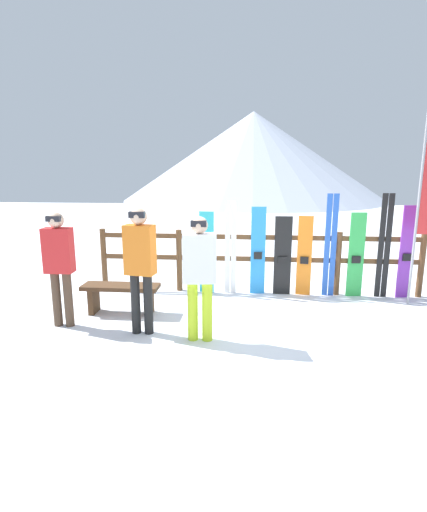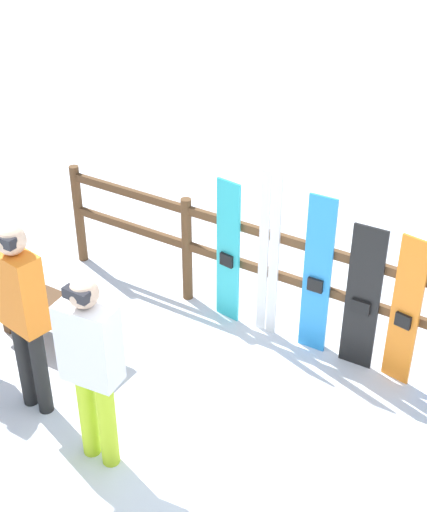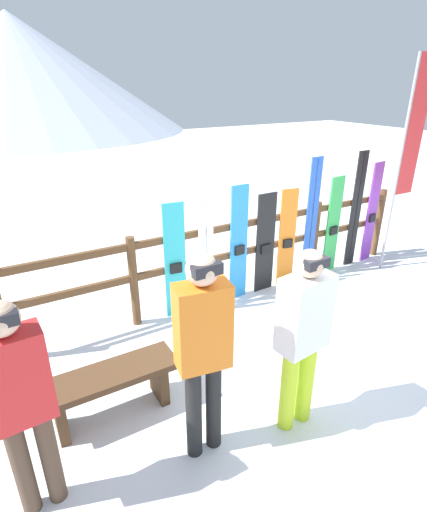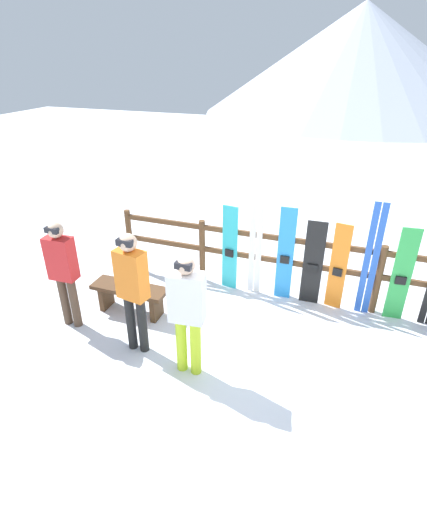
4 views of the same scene
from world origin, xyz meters
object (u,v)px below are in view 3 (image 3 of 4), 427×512
at_px(bench, 110,384).
at_px(snowboard_black_stripe, 265,244).
at_px(ski_pair_black, 356,210).
at_px(person_orange, 203,344).
at_px(ski_pair_white, 206,247).
at_px(snowboard_purple, 372,213).
at_px(rental_flag, 409,144).
at_px(ski_pair_blue, 311,220).
at_px(snowboard_blue, 239,244).
at_px(person_white, 303,330).
at_px(snowboard_cyan, 175,262).
at_px(snowboard_green, 333,226).
at_px(person_red, 20,397).
at_px(snowboard_orange, 287,238).

distance_m(bench, snowboard_black_stripe, 2.75).
height_order(bench, ski_pair_black, ski_pair_black).
height_order(bench, person_orange, person_orange).
distance_m(ski_pair_white, snowboard_purple, 2.92).
xyz_separation_m(ski_pair_black, rental_flag, (0.46, -0.34, 0.97)).
distance_m(bench, ski_pair_blue, 3.50).
bearing_deg(snowboard_blue, snowboard_purple, 0.00).
relative_size(snowboard_purple, rental_flag, 0.52).
distance_m(snowboard_black_stripe, ski_pair_blue, 0.81).
height_order(person_white, snowboard_blue, person_white).
bearing_deg(bench, ski_pair_black, 16.03).
xyz_separation_m(snowboard_cyan, snowboard_purple, (3.33, 0.00, 0.07)).
bearing_deg(rental_flag, snowboard_black_stripe, 170.90).
relative_size(ski_pair_white, snowboard_green, 1.13).
height_order(person_red, person_orange, person_orange).
xyz_separation_m(person_white, person_red, (-1.93, 0.30, 0.01)).
height_order(bench, snowboard_cyan, snowboard_cyan).
bearing_deg(rental_flag, ski_pair_blue, 165.58).
xyz_separation_m(person_white, snowboard_blue, (0.75, 2.02, -0.16)).
bearing_deg(snowboard_green, ski_pair_black, 0.45).
bearing_deg(snowboard_black_stripe, snowboard_green, 0.00).
relative_size(person_red, snowboard_orange, 1.15).
height_order(person_orange, ski_pair_blue, ski_pair_blue).
distance_m(bench, snowboard_blue, 2.40).
distance_m(bench, rental_flag, 4.90).
xyz_separation_m(snowboard_orange, snowboard_purple, (1.66, 0.00, 0.09)).
xyz_separation_m(person_red, snowboard_blue, (2.68, 1.72, -0.17)).
bearing_deg(rental_flag, person_white, -152.97).
bearing_deg(snowboard_cyan, snowboard_black_stripe, -0.00).
xyz_separation_m(snowboard_green, rental_flag, (0.90, -0.34, 1.13)).
xyz_separation_m(person_red, ski_pair_black, (4.76, 1.72, -0.05)).
relative_size(ski_pair_blue, rental_flag, 0.58).
relative_size(snowboard_cyan, snowboard_blue, 0.94).
bearing_deg(ski_pair_blue, person_orange, -145.58).
bearing_deg(person_red, ski_pair_black, 19.90).
relative_size(ski_pair_blue, ski_pair_black, 0.99).
bearing_deg(snowboard_green, snowboard_cyan, -180.00).
bearing_deg(snowboard_black_stripe, snowboard_purple, 0.01).
distance_m(snowboard_blue, ski_pair_black, 2.08).
bearing_deg(snowboard_green, rental_flag, -20.63).
bearing_deg(snowboard_orange, bench, -157.33).
bearing_deg(ski_pair_black, snowboard_blue, -179.91).
relative_size(ski_pair_white, snowboard_blue, 1.07).
height_order(snowboard_green, snowboard_purple, snowboard_purple).
bearing_deg(person_orange, snowboard_orange, 38.94).
distance_m(person_red, snowboard_green, 4.65).
xyz_separation_m(snowboard_black_stripe, rental_flag, (2.12, -0.34, 1.17)).
bearing_deg(ski_pair_black, snowboard_purple, -0.52).
bearing_deg(person_red, person_orange, -7.44).
height_order(person_orange, snowboard_cyan, person_orange).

